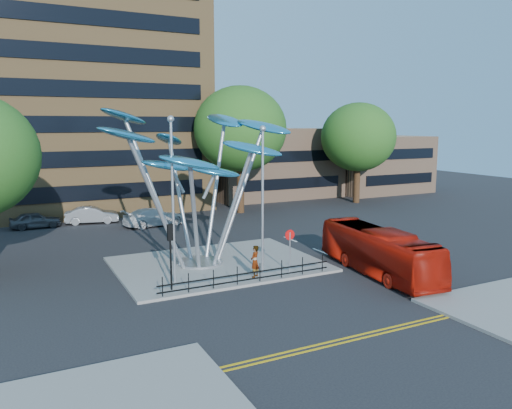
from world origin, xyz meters
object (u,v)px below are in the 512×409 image
tree_far (358,137)px  pedestrian (255,261)px  no_entry_sign_island (290,243)px  parked_car_right (154,217)px  street_lamp_right (263,187)px  parked_car_left (35,220)px  leaf_sculpture (195,152)px  street_lamp_left (172,186)px  traffic_light_island (170,243)px  red_bus (378,251)px  tree_right (240,129)px  parked_car_mid (92,215)px

tree_far → pedestrian: (-22.23, -19.50, -6.06)m
no_entry_sign_island → parked_car_right: 17.38m
street_lamp_right → pedestrian: 4.15m
tree_far → parked_car_left: bearing=178.2°
tree_far → no_entry_sign_island: size_ratio=4.41×
leaf_sculpture → pedestrian: size_ratio=7.13×
street_lamp_left → no_entry_sign_island: bearing=-8.6°
traffic_light_island → no_entry_sign_island: size_ratio=1.40×
street_lamp_right → tree_far: bearing=41.5°
no_entry_sign_island → red_bus: 5.11m
tree_far → red_bus: bearing=-125.4°
parked_car_right → traffic_light_island: bearing=158.5°
no_entry_sign_island → pedestrian: size_ratio=1.37×
street_lamp_right → traffic_light_island: size_ratio=2.42×
street_lamp_left → red_bus: 12.22m
tree_far → red_bus: (-15.40, -21.65, -5.78)m
leaf_sculpture → parked_car_left: size_ratio=3.21×
street_lamp_left → parked_car_right: size_ratio=1.70×
leaf_sculpture → pedestrian: bearing=-66.3°
tree_right → tree_far: 14.03m
leaf_sculpture → red_bus: leaf_sculpture is taller
pedestrian → parked_car_mid: pedestrian is taller
tree_right → leaf_sculpture: 18.37m
red_bus → parked_car_left: red_bus is taller
street_lamp_left → parked_car_left: size_ratio=2.22×
tree_far → street_lamp_left: (-26.50, -18.50, -1.75)m
street_lamp_left → street_lamp_right: street_lamp_left is taller
street_lamp_right → traffic_light_island: street_lamp_right is taller
pedestrian → parked_car_right: size_ratio=0.34×
tree_right → street_lamp_right: (-7.50, -19.00, -2.94)m
tree_far → street_lamp_left: size_ratio=1.23×
street_lamp_right → parked_car_left: bearing=118.2°
traffic_light_island → no_entry_sign_island: 7.05m
parked_car_left → no_entry_sign_island: bearing=-150.9°
street_lamp_right → no_entry_sign_island: (1.50, -0.48, -3.28)m
leaf_sculpture → parked_car_mid: bearing=102.7°
no_entry_sign_island → parked_car_right: (-3.24, 17.04, -1.06)m
no_entry_sign_island → parked_car_left: 23.89m
tree_far → traffic_light_island: tree_far is taller
tree_far → traffic_light_island: 33.61m
street_lamp_left → parked_car_mid: street_lamp_left is taller
traffic_light_island → street_lamp_right: bearing=5.2°
traffic_light_island → parked_car_left: (-5.24, 20.50, -1.94)m
street_lamp_right → tree_right: bearing=68.5°
red_bus → parked_car_mid: 25.80m
no_entry_sign_island → traffic_light_island: bearing=-179.9°
tree_far → no_entry_sign_island: 28.42m
parked_car_mid → parked_car_left: bearing=99.8°
tree_right → traffic_light_island: 24.06m
red_bus → leaf_sculpture: bearing=150.2°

